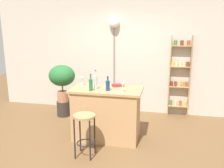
# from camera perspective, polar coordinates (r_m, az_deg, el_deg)

# --- Properties ---
(ground) EXTENTS (12.00, 12.00, 0.00)m
(ground) POSITION_cam_1_polar(r_m,az_deg,el_deg) (4.35, -2.27, -14.43)
(ground) COLOR brown
(back_wall) EXTENTS (6.40, 0.10, 2.80)m
(back_wall) POSITION_cam_1_polar(r_m,az_deg,el_deg) (5.79, 2.51, 7.14)
(back_wall) COLOR #BCB2A3
(back_wall) RESTS_ON ground
(kitchen_counter) EXTENTS (1.28, 0.66, 0.96)m
(kitchen_counter) POSITION_cam_1_polar(r_m,az_deg,el_deg) (4.42, -1.34, -7.11)
(kitchen_counter) COLOR tan
(kitchen_counter) RESTS_ON ground
(bar_stool) EXTENTS (0.35, 0.35, 0.70)m
(bar_stool) POSITION_cam_1_polar(r_m,az_deg,el_deg) (3.83, -6.59, -9.83)
(bar_stool) COLOR black
(bar_stool) RESTS_ON ground
(spice_shelf) EXTENTS (0.46, 0.14, 1.86)m
(spice_shelf) POSITION_cam_1_polar(r_m,az_deg,el_deg) (5.64, 15.87, 2.06)
(spice_shelf) COLOR #A87F51
(spice_shelf) RESTS_ON ground
(plant_stool) EXTENTS (0.30, 0.30, 0.35)m
(plant_stool) POSITION_cam_1_polar(r_m,az_deg,el_deg) (5.74, -11.53, -5.74)
(plant_stool) COLOR #2D2823
(plant_stool) RESTS_ON ground
(potted_plant) EXTENTS (0.60, 0.54, 0.85)m
(potted_plant) POSITION_cam_1_polar(r_m,az_deg,el_deg) (5.54, -11.88, 1.53)
(potted_plant) COLOR #A86B4C
(potted_plant) RESTS_ON plant_stool
(bottle_spirits_clear) EXTENTS (0.07, 0.07, 0.25)m
(bottle_spirits_clear) POSITION_cam_1_polar(r_m,az_deg,el_deg) (4.13, -1.02, -0.32)
(bottle_spirits_clear) COLOR navy
(bottle_spirits_clear) RESTS_ON kitchen_counter
(bottle_vinegar) EXTENTS (0.06, 0.06, 0.35)m
(bottle_vinegar) POSITION_cam_1_polar(r_m,az_deg,el_deg) (4.21, -3.92, 0.45)
(bottle_vinegar) COLOR #B2B2B7
(bottle_vinegar) RESTS_ON kitchen_counter
(bottle_soda_blue) EXTENTS (0.06, 0.06, 0.29)m
(bottle_soda_blue) POSITION_cam_1_polar(r_m,az_deg,el_deg) (4.13, -5.10, -0.13)
(bottle_soda_blue) COLOR #236638
(bottle_soda_blue) RESTS_ON kitchen_counter
(wine_glass_left) EXTENTS (0.07, 0.07, 0.16)m
(wine_glass_left) POSITION_cam_1_polar(r_m,az_deg,el_deg) (4.01, 2.62, -0.41)
(wine_glass_left) COLOR silver
(wine_glass_left) RESTS_ON kitchen_counter
(wine_glass_center) EXTENTS (0.07, 0.07, 0.16)m
(wine_glass_center) POSITION_cam_1_polar(r_m,az_deg,el_deg) (4.52, -7.20, 1.09)
(wine_glass_center) COLOR silver
(wine_glass_center) RESTS_ON kitchen_counter
(cookbook) EXTENTS (0.25, 0.23, 0.03)m
(cookbook) POSITION_cam_1_polar(r_m,az_deg,el_deg) (4.47, 1.42, -0.27)
(cookbook) COLOR maroon
(cookbook) RESTS_ON kitchen_counter
(pendant_globe_light) EXTENTS (0.24, 0.24, 2.26)m
(pendant_globe_light) POSITION_cam_1_polar(r_m,az_deg,el_deg) (5.68, 0.49, 14.24)
(pendant_globe_light) COLOR black
(pendant_globe_light) RESTS_ON ground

